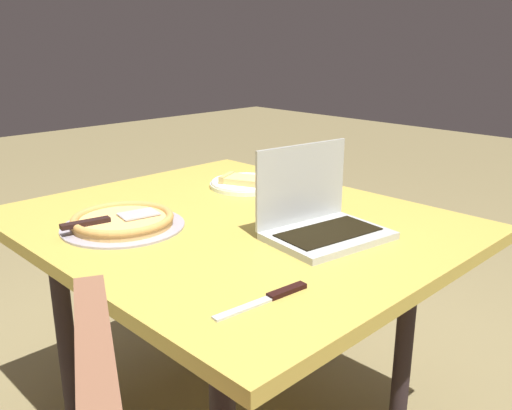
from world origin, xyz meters
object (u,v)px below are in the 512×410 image
object	(u,v)px
pizza_tray	(123,221)
dining_table	(233,244)
table_knife	(271,297)
pizza_plate	(245,183)
laptop	(319,217)

from	to	relation	value
pizza_tray	dining_table	bearing A→B (deg)	58.97
pizza_tray	table_knife	size ratio (longest dim) A/B	1.47
pizza_plate	pizza_tray	distance (m)	0.52
dining_table	pizza_plate	world-z (taller)	pizza_plate
dining_table	table_knife	bearing A→B (deg)	-33.71
dining_table	pizza_plate	xyz separation A→B (m)	(-0.22, 0.26, 0.09)
dining_table	pizza_plate	distance (m)	0.35
table_knife	dining_table	bearing A→B (deg)	146.29
laptop	dining_table	bearing A→B (deg)	-164.80
dining_table	laptop	xyz separation A→B (m)	(0.25, 0.07, 0.12)
dining_table	table_knife	distance (m)	0.50
dining_table	table_knife	world-z (taller)	table_knife
pizza_tray	table_knife	world-z (taller)	pizza_tray
pizza_plate	table_knife	world-z (taller)	pizza_plate
dining_table	pizza_tray	xyz separation A→B (m)	(-0.15, -0.26, 0.09)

